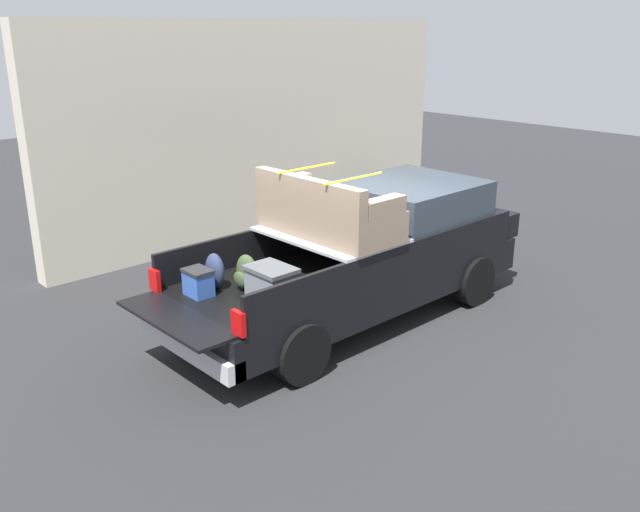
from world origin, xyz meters
TOP-DOWN VIEW (x-y plane):
  - ground_plane at (0.00, 0.00)m, footprint 40.00×40.00m
  - pickup_truck at (0.34, -0.00)m, footprint 6.05×2.06m
  - building_facade at (1.98, 4.37)m, footprint 9.53×0.36m
  - trash_can at (4.48, 3.27)m, footprint 0.60×0.60m

SIDE VIEW (x-z plane):
  - ground_plane at x=0.00m, z-range 0.00..0.00m
  - trash_can at x=4.48m, z-range 0.01..0.99m
  - pickup_truck at x=0.34m, z-range -0.16..2.07m
  - building_facade at x=1.98m, z-range 0.00..4.17m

